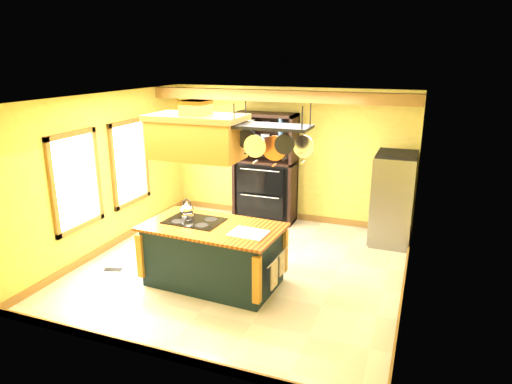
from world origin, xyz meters
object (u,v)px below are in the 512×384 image
Objects in this scene: refrigerator at (393,201)px; hutch at (266,179)px; kitchen_island at (213,254)px; pot_rack at (273,135)px; range_hood at (197,135)px.

refrigerator is 0.73× the size of hutch.
kitchen_island is 1.27× the size of refrigerator.
pot_rack is (0.91, 0.01, 1.83)m from kitchen_island.
refrigerator is at bearing -8.08° from hutch.
pot_rack is at bearing 0.59° from range_hood.
kitchen_island is at bearing -85.74° from hutch.
pot_rack is 0.49× the size of hutch.
refrigerator is (2.52, 2.56, -1.44)m from range_hood.
kitchen_island is at bearing -179.33° from pot_rack.
hutch is (-1.12, 2.91, -1.44)m from pot_rack.
pot_rack reaches higher than refrigerator.
refrigerator is at bearing 61.00° from pot_rack.
kitchen_island is 1.55× the size of range_hood.
hutch is (-0.02, 2.92, -1.37)m from range_hood.
range_hood and pot_rack have the same top height.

